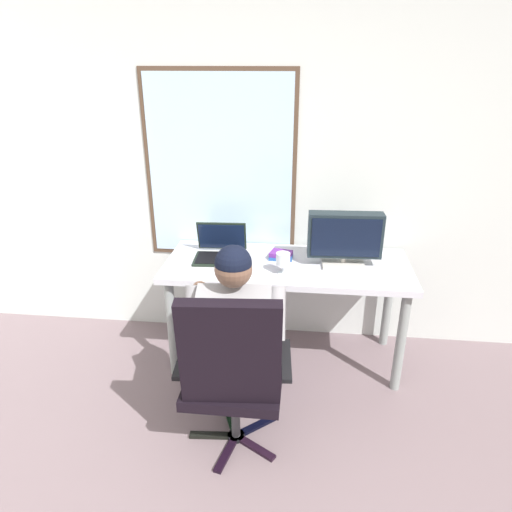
{
  "coord_description": "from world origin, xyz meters",
  "views": [
    {
      "loc": [
        0.18,
        -0.8,
        2.02
      ],
      "look_at": [
        -0.08,
        1.62,
        0.97
      ],
      "focal_mm": 32.32,
      "sensor_mm": 36.0,
      "label": 1
    }
  ],
  "objects_px": {
    "crt_monitor": "(345,237)",
    "laptop": "(221,248)",
    "book_stack": "(281,255)",
    "office_chair": "(233,369)",
    "desk": "(287,276)",
    "person_seated": "(237,332)",
    "wine_glass": "(283,260)"
  },
  "relations": [
    {
      "from": "office_chair",
      "to": "crt_monitor",
      "type": "xyz_separation_m",
      "value": [
        0.6,
        0.95,
        0.38
      ]
    },
    {
      "from": "desk",
      "to": "laptop",
      "type": "relative_size",
      "value": 4.58
    },
    {
      "from": "desk",
      "to": "laptop",
      "type": "bearing_deg",
      "value": 172.37
    },
    {
      "from": "person_seated",
      "to": "crt_monitor",
      "type": "distance_m",
      "value": 0.98
    },
    {
      "from": "crt_monitor",
      "to": "laptop",
      "type": "height_order",
      "value": "crt_monitor"
    },
    {
      "from": "desk",
      "to": "laptop",
      "type": "distance_m",
      "value": 0.49
    },
    {
      "from": "crt_monitor",
      "to": "laptop",
      "type": "relative_size",
      "value": 1.36
    },
    {
      "from": "desk",
      "to": "laptop",
      "type": "xyz_separation_m",
      "value": [
        -0.46,
        0.06,
        0.16
      ]
    },
    {
      "from": "office_chair",
      "to": "person_seated",
      "type": "relative_size",
      "value": 0.87
    },
    {
      "from": "office_chair",
      "to": "wine_glass",
      "type": "bearing_deg",
      "value": 74.84
    },
    {
      "from": "person_seated",
      "to": "crt_monitor",
      "type": "height_order",
      "value": "person_seated"
    },
    {
      "from": "desk",
      "to": "wine_glass",
      "type": "relative_size",
      "value": 11.69
    },
    {
      "from": "desk",
      "to": "office_chair",
      "type": "bearing_deg",
      "value": -103.75
    },
    {
      "from": "crt_monitor",
      "to": "book_stack",
      "type": "distance_m",
      "value": 0.45
    },
    {
      "from": "desk",
      "to": "book_stack",
      "type": "distance_m",
      "value": 0.15
    },
    {
      "from": "person_seated",
      "to": "wine_glass",
      "type": "bearing_deg",
      "value": 65.42
    },
    {
      "from": "person_seated",
      "to": "laptop",
      "type": "bearing_deg",
      "value": 106.75
    },
    {
      "from": "person_seated",
      "to": "wine_glass",
      "type": "relative_size",
      "value": 8.47
    },
    {
      "from": "crt_monitor",
      "to": "office_chair",
      "type": "bearing_deg",
      "value": -122.11
    },
    {
      "from": "office_chair",
      "to": "wine_glass",
      "type": "height_order",
      "value": "office_chair"
    },
    {
      "from": "laptop",
      "to": "wine_glass",
      "type": "distance_m",
      "value": 0.5
    },
    {
      "from": "person_seated",
      "to": "wine_glass",
      "type": "xyz_separation_m",
      "value": [
        0.23,
        0.49,
        0.23
      ]
    },
    {
      "from": "crt_monitor",
      "to": "laptop",
      "type": "xyz_separation_m",
      "value": [
        -0.83,
        0.04,
        -0.13
      ]
    },
    {
      "from": "office_chair",
      "to": "person_seated",
      "type": "xyz_separation_m",
      "value": [
        -0.02,
        0.27,
        0.05
      ]
    },
    {
      "from": "person_seated",
      "to": "wine_glass",
      "type": "distance_m",
      "value": 0.59
    },
    {
      "from": "desk",
      "to": "book_stack",
      "type": "xyz_separation_m",
      "value": [
        -0.05,
        0.08,
        0.12
      ]
    },
    {
      "from": "desk",
      "to": "crt_monitor",
      "type": "xyz_separation_m",
      "value": [
        0.37,
        0.02,
        0.29
      ]
    },
    {
      "from": "laptop",
      "to": "crt_monitor",
      "type": "bearing_deg",
      "value": -2.77
    },
    {
      "from": "office_chair",
      "to": "laptop",
      "type": "bearing_deg",
      "value": 103.32
    },
    {
      "from": "desk",
      "to": "laptop",
      "type": "height_order",
      "value": "laptop"
    },
    {
      "from": "person_seated",
      "to": "crt_monitor",
      "type": "relative_size",
      "value": 2.45
    },
    {
      "from": "desk",
      "to": "crt_monitor",
      "type": "bearing_deg",
      "value": 3.36
    }
  ]
}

